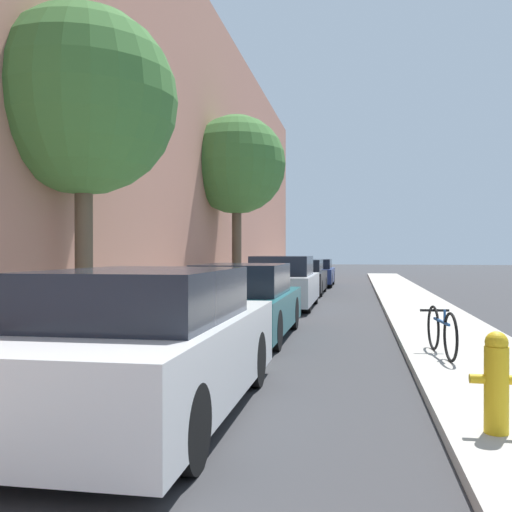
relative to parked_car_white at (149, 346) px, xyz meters
The scene contains 13 objects.
ground_plane 10.21m from the parked_car_white, 84.96° to the left, with size 120.00×120.00×0.00m, color #333335.
sidewalk_left 10.37m from the parked_car_white, 101.17° to the left, with size 2.00×52.00×0.12m.
sidewalk_right 10.86m from the parked_car_white, 69.50° to the left, with size 2.00×52.00×0.12m.
building_facade_left 11.59m from the parked_car_white, 108.29° to the left, with size 0.70×52.00×10.40m.
parked_car_white is the anchor object (origin of this frame).
parked_car_teal 5.38m from the parked_car_white, 90.71° to the left, with size 1.74×4.46×1.42m.
parked_car_silver 11.43m from the parked_car_white, 90.40° to the left, with size 1.83×4.48×1.53m.
parked_car_black 17.23m from the parked_car_white, 90.30° to the left, with size 1.80×4.47×1.34m.
parked_car_navy 22.46m from the parked_car_white, 89.90° to the left, with size 1.82×4.25×1.30m.
street_tree_near 5.57m from the parked_car_white, 124.53° to the left, with size 3.16×3.16×5.65m.
street_tree_far 15.26m from the parked_car_white, 98.32° to the left, with size 3.48×3.48×6.35m.
fire_hydrant 3.24m from the parked_car_white, ahead, with size 0.44×0.20×0.86m.
bicycle 4.71m from the parked_car_white, 45.69° to the left, with size 0.44×1.70×0.70m.
Camera 1 is at (1.16, 0.30, 1.66)m, focal length 40.86 mm.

